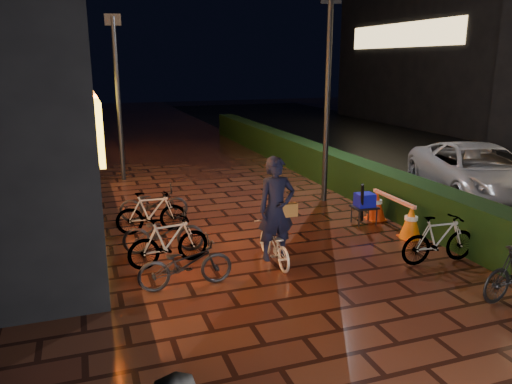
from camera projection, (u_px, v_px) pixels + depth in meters
name	position (u px, v px, depth m)	size (l,w,h in m)	color
ground	(337.00, 291.00, 8.06)	(80.00, 80.00, 0.00)	#381911
hedge	(310.00, 159.00, 16.29)	(0.70, 20.00, 1.00)	black
van	(478.00, 172.00, 13.33)	(2.39, 5.18, 1.44)	#ABAAAF
lamp_post_hedge	(328.00, 89.00, 12.56)	(0.50, 0.26, 5.29)	black
lamp_post_sf	(118.00, 92.00, 14.92)	(0.47, 0.17, 4.92)	black
cyclist	(275.00, 225.00, 8.94)	(0.72, 1.40, 2.00)	silver
traffic_barrier	(393.00, 212.00, 11.00)	(0.47, 1.80, 0.72)	orange
cart_assembly	(364.00, 202.00, 11.22)	(0.58, 0.56, 1.03)	black
parked_bikes_storefront	(163.00, 228.00, 9.77)	(1.73, 4.41, 0.91)	black
parked_bikes_hedge	(475.00, 254.00, 8.39)	(1.76, 2.13, 0.91)	black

